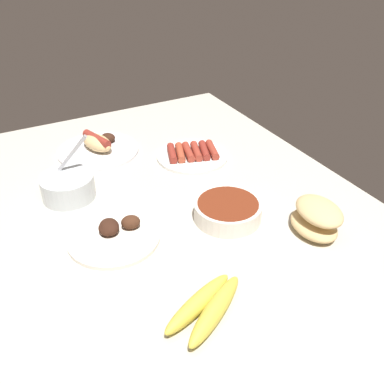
# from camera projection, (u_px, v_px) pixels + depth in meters

# --- Properties ---
(ground_plane) EXTENTS (1.20, 0.90, 0.03)m
(ground_plane) POSITION_uv_depth(u_px,v_px,m) (172.00, 205.00, 1.08)
(ground_plane) COLOR beige
(plate_sausages) EXTENTS (0.20, 0.20, 0.03)m
(plate_sausages) POSITION_uv_depth(u_px,v_px,m) (192.00, 154.00, 1.25)
(plate_sausages) COLOR white
(plate_sausages) RESTS_ON ground_plane
(bowl_chili) EXTENTS (0.16, 0.16, 0.04)m
(bowl_chili) POSITION_uv_depth(u_px,v_px,m) (228.00, 210.00, 1.00)
(bowl_chili) COLOR white
(bowl_chili) RESTS_ON ground_plane
(banana_bunch) EXTENTS (0.14, 0.19, 0.04)m
(banana_bunch) POSITION_uv_depth(u_px,v_px,m) (207.00, 307.00, 0.77)
(banana_bunch) COLOR gold
(banana_bunch) RESTS_ON ground_plane
(bowl_coleslaw) EXTENTS (0.13, 0.13, 0.15)m
(bowl_coleslaw) POSITION_uv_depth(u_px,v_px,m) (68.00, 186.00, 1.07)
(bowl_coleslaw) COLOR silver
(bowl_coleslaw) RESTS_ON ground_plane
(plate_hotdog_assembled) EXTENTS (0.24, 0.24, 0.06)m
(plate_hotdog_assembled) POSITION_uv_depth(u_px,v_px,m) (98.00, 147.00, 1.28)
(plate_hotdog_assembled) COLOR white
(plate_hotdog_assembled) RESTS_ON ground_plane
(bread_stack) EXTENTS (0.14, 0.11, 0.07)m
(bread_stack) POSITION_uv_depth(u_px,v_px,m) (316.00, 218.00, 0.95)
(bread_stack) COLOR #DBB77A
(bread_stack) RESTS_ON ground_plane
(plate_grilled_meat) EXTENTS (0.20, 0.20, 0.04)m
(plate_grilled_meat) POSITION_uv_depth(u_px,v_px,m) (114.00, 234.00, 0.95)
(plate_grilled_meat) COLOR white
(plate_grilled_meat) RESTS_ON ground_plane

